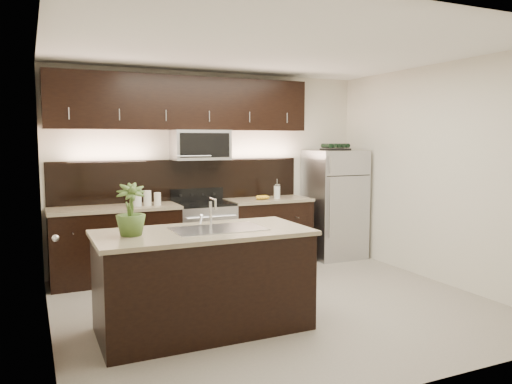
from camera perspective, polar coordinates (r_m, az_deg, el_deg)
ground at (r=5.51m, az=2.37°, el=-12.76°), size 4.50×4.50×0.00m
room_walls at (r=5.13m, az=1.53°, el=5.15°), size 4.52×4.02×2.71m
counter_run at (r=6.75m, az=-7.65°, el=-5.18°), size 3.51×0.65×0.94m
upper_fixtures at (r=6.78m, az=-8.00°, el=9.05°), size 3.49×0.40×1.66m
island at (r=4.73m, az=-6.02°, el=-9.97°), size 1.96×0.96×0.94m
sink_faucet at (r=4.68m, az=-4.38°, el=-4.05°), size 0.84×0.50×0.28m
refrigerator at (r=7.60m, az=8.96°, el=-1.37°), size 0.78×0.70×1.61m
wine_rack at (r=7.54m, az=9.06°, el=5.06°), size 0.40×0.25×0.10m
plant at (r=4.46m, az=-14.14°, el=-1.96°), size 0.28×0.28×0.46m
canisters at (r=6.45m, az=-12.57°, el=-0.64°), size 0.34×0.14×0.23m
french_press at (r=7.09m, az=2.41°, el=0.08°), size 0.09×0.09×0.27m
bananas at (r=6.94m, az=0.24°, el=-0.62°), size 0.21×0.17×0.06m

